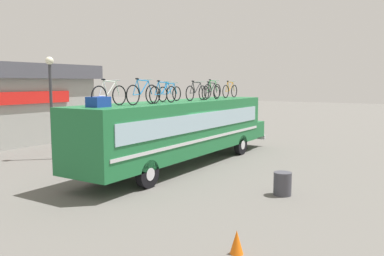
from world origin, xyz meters
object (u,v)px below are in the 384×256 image
traffic_cone (237,242)px  street_lamp (51,93)px  rooftop_bicycle_1 (109,95)px  rooftop_bicycle_2 (143,94)px  luggage_bag_1 (98,102)px  rooftop_bicycle_3 (163,94)px  bus (183,128)px  trash_bin (283,184)px  rooftop_bicycle_4 (170,93)px  rooftop_bicycle_5 (196,92)px  rooftop_bicycle_8 (230,91)px  rooftop_bicycle_7 (212,90)px  rooftop_bicycle_6 (211,92)px

traffic_cone → street_lamp: street_lamp is taller
rooftop_bicycle_1 → rooftop_bicycle_2: (1.28, -0.43, 0.01)m
luggage_bag_1 → rooftop_bicycle_3: (3.17, -0.35, 0.21)m
rooftop_bicycle_2 → bus: bearing=6.4°
rooftop_bicycle_1 → trash_bin: 6.61m
rooftop_bicycle_4 → trash_bin: 6.44m
bus → luggage_bag_1: bearing=-179.8°
luggage_bag_1 → rooftop_bicycle_1: size_ratio=0.39×
rooftop_bicycle_5 → rooftop_bicycle_8: size_ratio=1.04×
rooftop_bicycle_1 → trash_bin: bearing=-67.1°
rooftop_bicycle_3 → traffic_cone: size_ratio=3.35×
rooftop_bicycle_4 → rooftop_bicycle_7: bearing=1.4°
bus → rooftop_bicycle_7: (3.14, 0.26, 1.60)m
rooftop_bicycle_1 → rooftop_bicycle_5: rooftop_bicycle_1 is taller
rooftop_bicycle_3 → street_lamp: street_lamp is taller
rooftop_bicycle_6 → rooftop_bicycle_4: bearing=168.3°
rooftop_bicycle_3 → rooftop_bicycle_6: bearing=-0.2°
rooftop_bicycle_2 → rooftop_bicycle_3: size_ratio=1.02×
rooftop_bicycle_3 → traffic_cone: rooftop_bicycle_3 is taller
rooftop_bicycle_1 → traffic_cone: bearing=-112.8°
rooftop_bicycle_1 → trash_bin: rooftop_bicycle_1 is taller
traffic_cone → rooftop_bicycle_6: bearing=32.5°
rooftop_bicycle_3 → street_lamp: (-0.18, 6.53, -0.05)m
rooftop_bicycle_3 → rooftop_bicycle_1: bearing=170.5°
luggage_bag_1 → trash_bin: bearing=-61.5°
rooftop_bicycle_1 → rooftop_bicycle_5: bearing=-4.7°
bus → rooftop_bicycle_6: bearing=-11.4°
trash_bin → street_lamp: street_lamp is taller
bus → rooftop_bicycle_5: (0.55, -0.35, 1.57)m
luggage_bag_1 → rooftop_bicycle_6: rooftop_bicycle_6 is taller
rooftop_bicycle_6 → rooftop_bicycle_8: bearing=6.0°
rooftop_bicycle_1 → rooftop_bicycle_7: size_ratio=0.98×
street_lamp → rooftop_bicycle_3: bearing=-88.4°
rooftop_bicycle_7 → traffic_cone: 12.44m
rooftop_bicycle_8 → rooftop_bicycle_2: bearing=-178.1°
bus → street_lamp: street_lamp is taller
luggage_bag_1 → rooftop_bicycle_7: 8.29m
rooftop_bicycle_2 → rooftop_bicycle_3: bearing=0.0°
bus → rooftop_bicycle_5: 1.70m
rooftop_bicycle_2 → rooftop_bicycle_6: (5.12, -0.01, -0.04)m
rooftop_bicycle_6 → traffic_cone: (-8.98, -5.71, -3.00)m
luggage_bag_1 → rooftop_bicycle_6: bearing=-2.9°
luggage_bag_1 → street_lamp: size_ratio=0.13×
rooftop_bicycle_8 → street_lamp: (-6.54, 6.28, -0.05)m
rooftop_bicycle_5 → street_lamp: street_lamp is taller
rooftop_bicycle_8 → rooftop_bicycle_6: bearing=-174.0°
traffic_cone → trash_bin: bearing=8.0°
rooftop_bicycle_2 → street_lamp: (1.10, 6.53, -0.07)m
rooftop_bicycle_4 → rooftop_bicycle_7: rooftop_bicycle_7 is taller
rooftop_bicycle_6 → street_lamp: 7.68m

